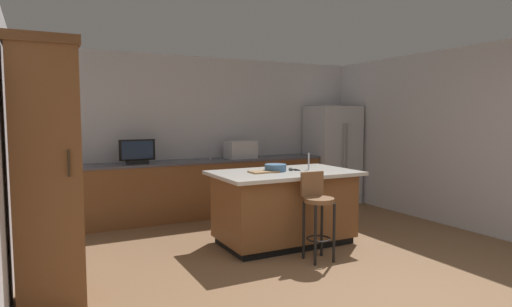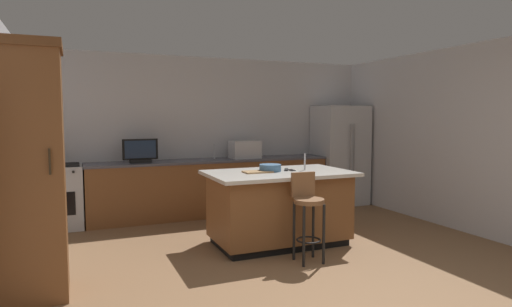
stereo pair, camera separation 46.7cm
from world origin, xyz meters
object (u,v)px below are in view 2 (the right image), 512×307
(bar_stool_center, at_px, (307,208))
(fruit_bowl, at_px, (270,168))
(cabinet_tower, at_px, (32,167))
(microwave, at_px, (245,149))
(cutting_board, at_px, (258,172))
(kitchen_island, at_px, (279,207))
(cell_phone, at_px, (291,170))
(tv_monitor, at_px, (140,152))
(refrigerator, at_px, (340,155))
(range_oven, at_px, (57,197))
(tv_remote, at_px, (286,170))

(bar_stool_center, relative_size, fruit_bowl, 3.60)
(cabinet_tower, relative_size, fruit_bowl, 8.24)
(microwave, bearing_deg, cutting_board, -106.76)
(kitchen_island, distance_m, cell_phone, 0.50)
(bar_stool_center, bearing_deg, cell_phone, 78.11)
(kitchen_island, xyz_separation_m, tv_monitor, (-1.45, 1.86, 0.61))
(refrigerator, distance_m, fruit_bowl, 2.87)
(tv_monitor, bearing_deg, cutting_board, -57.45)
(refrigerator, relative_size, cell_phone, 12.10)
(fruit_bowl, bearing_deg, cabinet_tower, -165.82)
(cutting_board, bearing_deg, cabinet_tower, -165.68)
(tv_monitor, xyz_separation_m, bar_stool_center, (1.45, -2.58, -0.49))
(cabinet_tower, height_order, cell_phone, cabinet_tower)
(cabinet_tower, bearing_deg, tv_monitor, 62.53)
(bar_stool_center, bearing_deg, fruit_bowl, 99.05)
(tv_monitor, bearing_deg, cabinet_tower, -117.47)
(bar_stool_center, height_order, cell_phone, bar_stool_center)
(range_oven, bearing_deg, kitchen_island, -35.90)
(tv_remote, bearing_deg, fruit_bowl, -149.18)
(refrigerator, distance_m, bar_stool_center, 3.37)
(range_oven, distance_m, cabinet_tower, 2.61)
(kitchen_island, xyz_separation_m, cutting_board, (-0.28, 0.03, 0.46))
(cell_phone, relative_size, tv_remote, 0.88)
(cabinet_tower, relative_size, tv_remote, 13.43)
(cell_phone, bearing_deg, refrigerator, 51.64)
(refrigerator, distance_m, tv_monitor, 3.62)
(cell_phone, bearing_deg, bar_stool_center, -95.37)
(range_oven, distance_m, bar_stool_center, 3.73)
(cabinet_tower, height_order, bar_stool_center, cabinet_tower)
(tv_monitor, bearing_deg, kitchen_island, -51.96)
(fruit_bowl, distance_m, cell_phone, 0.29)
(range_oven, distance_m, microwave, 2.98)
(cabinet_tower, relative_size, cell_phone, 15.22)
(microwave, relative_size, tv_remote, 2.82)
(bar_stool_center, xyz_separation_m, cutting_board, (-0.29, 0.75, 0.34))
(kitchen_island, distance_m, tv_monitor, 2.44)
(range_oven, bearing_deg, microwave, 0.02)
(kitchen_island, xyz_separation_m, range_oven, (-2.64, 1.91, -0.01))
(fruit_bowl, bearing_deg, refrigerator, 38.37)
(refrigerator, xyz_separation_m, cell_phone, (-1.96, -1.81, 0.03))
(refrigerator, bearing_deg, tv_remote, -138.67)
(cell_phone, distance_m, tv_remote, 0.07)
(bar_stool_center, bearing_deg, tv_monitor, 121.83)
(bar_stool_center, xyz_separation_m, cell_phone, (0.20, 0.77, 0.33))
(refrigerator, height_order, bar_stool_center, refrigerator)
(cell_phone, bearing_deg, cutting_board, -169.10)
(refrigerator, height_order, tv_monitor, refrigerator)
(kitchen_island, distance_m, cabinet_tower, 2.88)
(range_oven, relative_size, microwave, 1.96)
(cutting_board, bearing_deg, microwave, 73.24)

